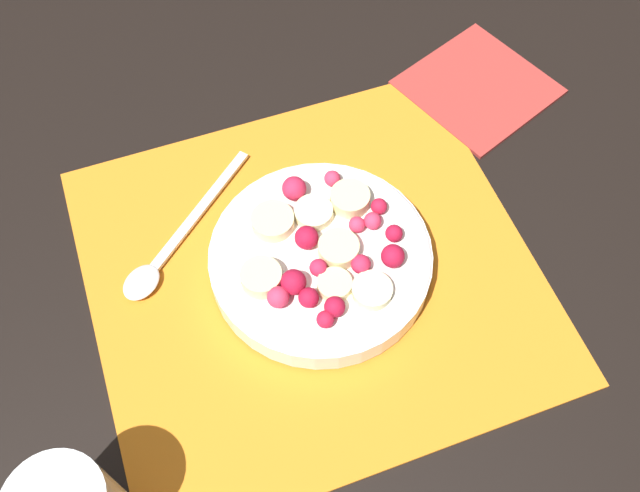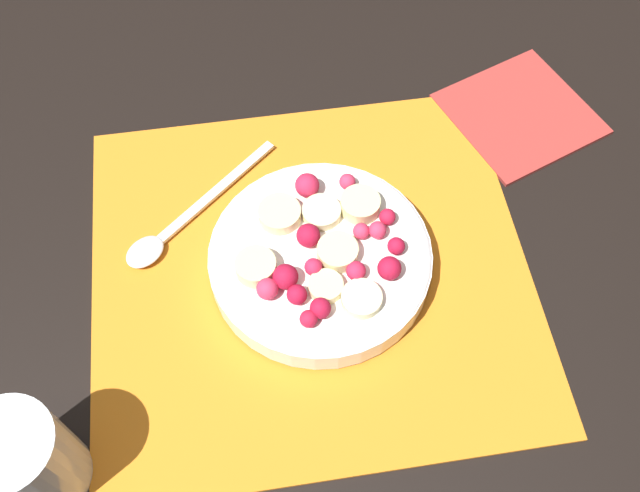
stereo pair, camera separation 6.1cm
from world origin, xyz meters
The scene contains 5 objects.
ground_plane centered at (0.00, 0.00, 0.00)m, with size 3.00×3.00×0.00m, color black.
placemat centered at (0.00, 0.00, 0.00)m, with size 0.39×0.37×0.01m.
fruit_bowl centered at (-0.01, 0.00, 0.02)m, with size 0.19×0.19×0.05m.
spoon centered at (0.12, -0.06, 0.01)m, with size 0.15×0.13×0.01m.
napkin centered at (-0.24, -0.15, 0.00)m, with size 0.17×0.17×0.01m.
Camera 1 is at (0.10, 0.29, 0.56)m, focal length 40.00 mm.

